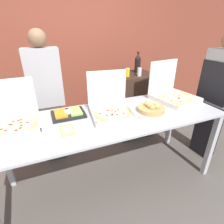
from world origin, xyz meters
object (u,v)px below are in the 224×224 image
Objects in this scene: soda_bottle at (138,63)px; pizza_box_near_right at (172,93)px; bread_basket at (151,108)px; person_guest_plaid at (48,99)px; pizza_box_far_left at (16,119)px; person_server_vest at (217,92)px; soda_can_colored at (127,72)px; paper_plate_front_right at (67,131)px; pizza_box_far_right at (111,107)px; soda_can_silver at (139,72)px; veggie_tray at (68,114)px.

pizza_box_near_right is at bearing -86.49° from soda_bottle.
bread_basket is 1.30m from person_guest_plaid.
pizza_box_far_left reaches higher than bread_basket.
pizza_box_far_left is at bearing 170.87° from bread_basket.
pizza_box_far_left is 1.51× the size of bread_basket.
person_server_vest is at bearing 1.40° from bread_basket.
person_server_vest is at bearing -42.82° from soda_can_colored.
pizza_box_far_left is at bearing 144.50° from paper_plate_front_right.
soda_can_colored is at bearing 41.37° from paper_plate_front_right.
bread_basket is (-0.45, -0.21, -0.05)m from pizza_box_near_right.
soda_can_silver is at bearing 49.95° from pizza_box_far_right.
veggie_tray is 2.75× the size of soda_can_silver.
person_guest_plaid is (-1.49, 0.57, -0.06)m from pizza_box_near_right.
soda_can_silver is at bearing 25.80° from veggie_tray.
veggie_tray is 0.20× the size of person_server_vest.
soda_bottle is 1.21m from person_server_vest.
soda_can_silver is 0.19m from soda_can_colored.
person_server_vest reaches higher than bread_basket.
bread_basket is (0.87, -0.25, 0.01)m from veggie_tray.
paper_plate_front_right is 0.13× the size of person_guest_plaid.
pizza_box_far_right is 0.46m from veggie_tray.
pizza_box_far_left is 3.59× the size of soda_can_silver.
veggie_tray is (-0.43, 0.13, -0.05)m from pizza_box_far_right.
pizza_box_far_left is 1.95m from soda_bottle.
soda_bottle is at bearing 32.11° from soda_can_colored.
veggie_tray is 1.52m from soda_bottle.
person_server_vest reaches higher than pizza_box_near_right.
soda_can_silver and soda_can_colored have the same top height.
soda_bottle is 2.72× the size of soda_can_silver.
bread_basket is 2.38× the size of soda_can_silver.
soda_bottle is 0.20× the size of person_guest_plaid.
person_guest_plaid is at bearing 149.24° from pizza_box_near_right.
pizza_box_far_right reaches higher than paper_plate_front_right.
pizza_box_near_right is 1.42m from paper_plate_front_right.
bread_basket is 1.14m from soda_bottle.
pizza_box_far_right is 1.68× the size of bread_basket.
veggie_tray is 1.34m from soda_can_silver.
pizza_box_far_left is 0.26× the size of person_server_vest.
soda_can_silver is (1.67, 0.60, 0.17)m from pizza_box_far_left.
veggie_tray is 2.75× the size of soda_can_colored.
paper_plate_front_right is at bearing -101.48° from veggie_tray.
bread_basket is 0.90m from soda_can_silver.
veggie_tray is at bearing 78.52° from paper_plate_front_right.
soda_can_colored is at bearing -176.10° from person_guest_plaid.
soda_can_colored is (-0.27, -0.17, -0.09)m from soda_bottle.
soda_can_silver reaches higher than paper_plate_front_right.
soda_bottle is (0.83, 0.91, 0.25)m from pizza_box_far_right.
paper_plate_front_right is 1.44m from soda_can_colored.
soda_bottle reaches higher than veggie_tray.
pizza_box_far_left is at bearing -176.78° from veggie_tray.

